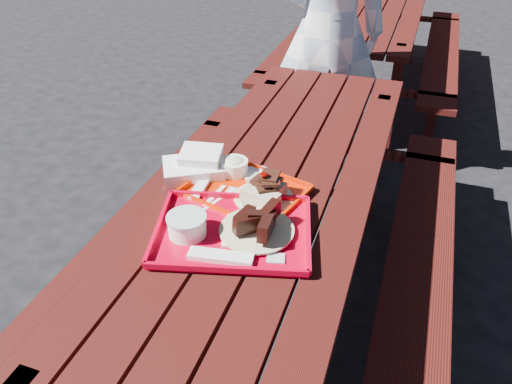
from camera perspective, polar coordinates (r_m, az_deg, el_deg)
ground at (r=2.33m, az=1.24°, el=-14.87°), size 60.00×60.00×0.00m
picnic_table_near at (r=1.94m, az=1.45°, el=-3.99°), size 1.41×2.40×0.75m
picnic_table_far at (r=4.45m, az=13.13°, el=17.71°), size 1.41×2.40×0.75m
near_tray at (r=1.79m, az=-0.92°, el=0.91°), size 0.46×0.40×0.13m
far_tray at (r=1.58m, az=-2.99°, el=-4.36°), size 0.57×0.49×0.08m
white_cloth at (r=1.90m, az=-6.91°, el=3.06°), size 0.27×0.25×0.09m
person at (r=3.01m, az=8.21°, el=17.56°), size 0.76×0.61×1.83m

